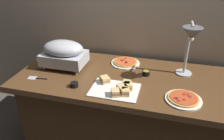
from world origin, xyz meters
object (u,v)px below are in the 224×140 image
pizza_plate_center (184,99)px  sauce_cup_far (74,84)px  heat_lamp (191,39)px  pizza_plate_front (125,62)px  sauce_cup_near (146,73)px  chafing_dish (64,53)px  sandwich_platter (118,88)px  serving_spatula (37,78)px

pizza_plate_center → sauce_cup_far: (-0.84, -0.03, 0.01)m
pizza_plate_center → heat_lamp: bearing=89.0°
pizza_plate_front → sauce_cup_near: bearing=-38.6°
chafing_dish → sandwich_platter: bearing=-24.7°
heat_lamp → chafing_dish: bearing=-178.1°
pizza_plate_front → serving_spatula: bearing=-144.4°
pizza_plate_center → sandwich_platter: sandwich_platter is taller
heat_lamp → sandwich_platter: 0.67m
pizza_plate_front → pizza_plate_center: same height
sauce_cup_near → sauce_cup_far: 0.63m
sauce_cup_near → pizza_plate_center: bearing=-44.3°
sandwich_platter → sauce_cup_near: bearing=59.5°
chafing_dish → pizza_plate_center: chafing_dish is taller
chafing_dish → pizza_plate_front: 0.59m
sandwich_platter → chafing_dish: bearing=155.3°
sandwich_platter → pizza_plate_center: bearing=-0.3°
chafing_dish → sandwich_platter: (0.57, -0.26, -0.12)m
chafing_dish → sauce_cup_near: (0.75, 0.04, -0.12)m
sandwich_platter → serving_spatula: (-0.71, 0.00, -0.02)m
heat_lamp → serving_spatula: (-1.21, -0.30, -0.36)m
sandwich_platter → serving_spatula: bearing=180.0°
pizza_plate_center → sauce_cup_far: 0.84m
pizza_plate_center → sauce_cup_far: sauce_cup_far is taller
pizza_plate_front → sandwich_platter: size_ratio=0.73×
chafing_dish → sauce_cup_near: bearing=3.1°
sauce_cup_far → serving_spatula: 0.36m
chafing_dish → pizza_plate_front: chafing_dish is taller
heat_lamp → sauce_cup_far: 0.97m
pizza_plate_center → serving_spatula: 1.20m
pizza_plate_front → serving_spatula: (-0.67, -0.48, -0.01)m
pizza_plate_front → sauce_cup_far: (-0.31, -0.52, 0.01)m
chafing_dish → serving_spatula: 0.33m
serving_spatula → chafing_dish: bearing=62.0°
sandwich_platter → sauce_cup_far: size_ratio=5.82×
heat_lamp → sandwich_platter: size_ratio=1.27×
chafing_dish → sandwich_platter: 0.64m
heat_lamp → pizza_plate_center: heat_lamp is taller
serving_spatula → pizza_plate_front: bearing=35.6°
pizza_plate_front → sauce_cup_far: size_ratio=4.26×
pizza_plate_front → sandwich_platter: 0.48m
chafing_dish → sauce_cup_far: bearing=-53.2°
heat_lamp → serving_spatula: 1.30m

